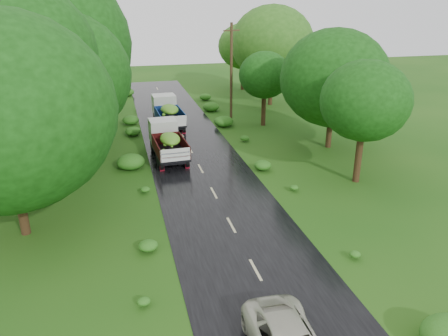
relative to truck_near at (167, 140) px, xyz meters
name	(u,v)px	position (x,y,z in m)	size (l,w,h in m)	color
ground	(256,270)	(1.85, -14.73, -1.34)	(120.00, 120.00, 0.00)	#18490F
road	(226,216)	(1.85, -9.73, -1.33)	(6.50, 80.00, 0.02)	black
road_lines	(222,208)	(1.85, -8.73, -1.32)	(0.12, 69.60, 0.00)	#BFB78C
truck_near	(167,140)	(0.00, 0.00, 0.00)	(2.28, 5.75, 2.37)	black
truck_far	(167,111)	(1.02, 8.01, 0.06)	(2.33, 5.98, 2.48)	black
utility_pole	(231,73)	(6.78, 7.86, 3.17)	(1.52, 0.43, 8.76)	#382616
trees_left	(42,58)	(-8.20, 4.91, 5.30)	(6.64, 33.97, 9.81)	black
trees_right	(287,61)	(11.81, 7.52, 4.06)	(6.87, 32.80, 8.18)	black
shrubs	(195,154)	(1.85, -0.73, -0.99)	(11.90, 44.00, 0.70)	#2B6117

